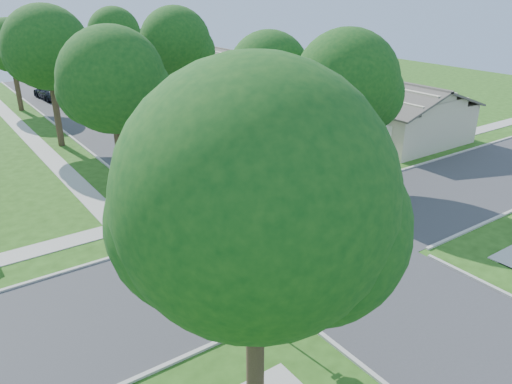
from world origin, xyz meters
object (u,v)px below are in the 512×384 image
object	(u,v)px
stop_sign_ne	(314,153)
car_curb_east	(129,104)
tree_e_mid	(176,46)
house_ne_far	(241,78)
stop_sign_sw	(287,287)
house_ne_near	(370,112)
tree_e_far	(115,36)
tree_w_far	(11,48)
tree_e_near	(269,76)
car_driveway	(349,139)
tree_w_near	(114,85)
car_curb_west	(50,92)
tree_ne_corner	(347,86)
tree_w_mid	(48,52)
tree_sw_corner	(257,209)

from	to	relation	value
stop_sign_ne	car_curb_east	world-z (taller)	stop_sign_ne
tree_e_mid	house_ne_far	bearing A→B (deg)	35.42
stop_sign_sw	house_ne_near	size ratio (longest dim) A/B	0.22
tree_e_mid	tree_e_far	xyz separation A→B (m)	(-0.00, 13.00, -0.27)
tree_w_far	house_ne_far	distance (m)	21.61
stop_sign_ne	car_curb_east	size ratio (longest dim) A/B	0.75
tree_e_near	car_curb_east	size ratio (longest dim) A/B	2.09
car_driveway	stop_sign_sw	bearing A→B (deg)	136.65
tree_w_near	car_curb_west	size ratio (longest dim) A/B	1.76
tree_ne_corner	house_ne_near	distance (m)	12.47
stop_sign_sw	tree_w_mid	size ratio (longest dim) A/B	0.31
tree_w_near	tree_w_mid	size ratio (longest dim) A/B	0.94
tree_e_near	tree_e_mid	world-z (taller)	tree_e_mid
car_driveway	car_curb_east	distance (m)	21.00
tree_e_far	house_ne_far	bearing A→B (deg)	-24.03
stop_sign_sw	tree_w_far	world-z (taller)	tree_w_far
stop_sign_sw	house_ne_far	bearing A→B (deg)	58.45
tree_w_near	tree_ne_corner	xyz separation A→B (m)	(11.00, -4.80, -0.52)
stop_sign_ne	tree_w_near	xyz separation A→B (m)	(-9.34, 4.31, 4.08)
car_driveway	house_ne_far	bearing A→B (deg)	-5.42
stop_sign_sw	tree_e_near	xyz separation A→B (m)	(9.45, 13.71, 3.61)
tree_w_near	tree_e_mid	bearing A→B (deg)	51.92
tree_ne_corner	car_driveway	distance (m)	8.42
tree_sw_corner	house_ne_far	xyz separation A→B (m)	(23.43, 35.99, -4.75)
car_driveway	tree_ne_corner	bearing A→B (deg)	138.22
tree_sw_corner	house_ne_far	size ratio (longest dim) A/B	0.70
stop_sign_sw	car_curb_east	xyz separation A→B (m)	(7.90, 32.69, -1.36)
tree_w_near	tree_sw_corner	distance (m)	16.24
tree_w_far	car_curb_east	size ratio (longest dim) A/B	2.03
stop_sign_sw	tree_e_mid	world-z (taller)	tree_e_mid
tree_e_near	tree_w_far	bearing A→B (deg)	110.61
tree_e_far	car_driveway	xyz separation A→B (m)	(6.75, -25.31, -5.32)
tree_w_near	house_ne_far	size ratio (longest dim) A/B	0.66
tree_w_near	car_curb_east	size ratio (longest dim) A/B	2.26
tree_sw_corner	house_ne_far	world-z (taller)	tree_sw_corner
tree_w_near	tree_ne_corner	bearing A→B (deg)	-23.56
car_curb_east	car_driveway	bearing A→B (deg)	-60.19
tree_e_mid	house_ne_near	distance (m)	15.77
tree_w_far	house_ne_far	size ratio (longest dim) A/B	0.59
tree_w_mid	car_driveway	bearing A→B (deg)	-37.33
tree_w_near	house_ne_near	world-z (taller)	tree_w_near
tree_e_far	house_ne_near	bearing A→B (deg)	-63.97
tree_e_near	tree_sw_corner	world-z (taller)	tree_sw_corner
stop_sign_sw	car_curb_west	distance (m)	42.29
house_ne_near	car_curb_west	size ratio (longest dim) A/B	2.67
tree_e_far	tree_w_far	bearing A→B (deg)	-180.00
tree_w_far	tree_w_near	bearing A→B (deg)	-89.99
tree_w_mid	car_driveway	xyz separation A→B (m)	(16.14, -12.31, -5.83)
car_driveway	tree_w_near	bearing A→B (deg)	95.97
tree_e_far	house_ne_far	size ratio (longest dim) A/B	0.64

